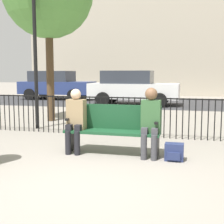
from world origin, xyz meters
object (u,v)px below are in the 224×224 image
parked_car_2 (56,85)px  backpack (174,152)px  lamp_post (35,35)px  parked_car_0 (132,87)px  seated_person_0 (76,117)px  seated_person_1 (151,119)px  park_bench (113,127)px

parked_car_2 → backpack: bearing=-56.8°
parked_car_2 → lamp_post: bearing=-68.6°
parked_car_0 → seated_person_0: bearing=-86.1°
lamp_post → parked_car_2: 9.69m
backpack → parked_car_2: 13.39m
seated_person_0 → lamp_post: bearing=131.9°
seated_person_0 → backpack: 1.94m
seated_person_0 → seated_person_1: 1.43m
parked_car_2 → park_bench: bearing=-60.6°
backpack → parked_car_0: bearing=105.1°
seated_person_1 → parked_car_0: (-2.05, 9.12, 0.13)m
park_bench → parked_car_2: bearing=119.4°
seated_person_1 → lamp_post: lamp_post is taller
seated_person_0 → backpack: seated_person_0 is taller
park_bench → parked_car_0: parked_car_0 is taller
backpack → parked_car_0: parked_car_0 is taller
seated_person_1 → backpack: seated_person_1 is taller
seated_person_0 → lamp_post: (-1.98, 2.20, 1.83)m
backpack → lamp_post: 5.06m
backpack → parked_car_0: (-2.49, 9.22, 0.69)m
park_bench → seated_person_0: seated_person_0 is taller
seated_person_0 → backpack: (1.86, -0.10, -0.53)m
park_bench → lamp_post: bearing=142.2°
park_bench → parked_car_2: parked_car_2 is taller
seated_person_0 → lamp_post: size_ratio=0.32×
seated_person_1 → backpack: size_ratio=3.91×
backpack → lamp_post: size_ratio=0.08×
park_bench → seated_person_0: (-0.70, -0.13, 0.18)m
parked_car_0 → park_bench: bearing=-81.6°
parked_car_2 → seated_person_0: bearing=-63.8°
park_bench → seated_person_0: 0.74m
backpack → lamp_post: (-3.83, 2.30, 2.36)m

